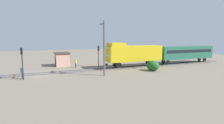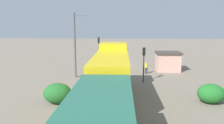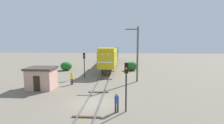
{
  "view_description": "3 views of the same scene",
  "coord_description": "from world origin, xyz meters",
  "views": [
    {
      "loc": [
        29.04,
        -0.22,
        5.52
      ],
      "look_at": [
        0.5,
        12.26,
        1.33
      ],
      "focal_mm": 28.0,
      "sensor_mm": 36.0,
      "label": 1
    },
    {
      "loc": [
        -0.94,
        35.86,
        6.84
      ],
      "look_at": [
        0.18,
        12.39,
        2.61
      ],
      "focal_mm": 35.0,
      "sensor_mm": 36.0,
      "label": 2
    },
    {
      "loc": [
        2.95,
        -16.62,
        6.37
      ],
      "look_at": [
        0.86,
        15.02,
        2.1
      ],
      "focal_mm": 28.0,
      "sensor_mm": 36.0,
      "label": 3
    }
  ],
  "objects": [
    {
      "name": "worker_by_signal",
      "position": [
        -4.2,
        6.66,
        1.0
      ],
      "size": [
        0.38,
        0.38,
        1.7
      ],
      "rotation": [
        0.0,
        0.0,
        2.67
      ],
      "color": "#262B38",
      "rests_on": "ground"
    },
    {
      "name": "ground_plane",
      "position": [
        0.0,
        0.0,
        0.0
      ],
      "size": [
        119.69,
        119.69,
        0.0
      ],
      "primitive_type": "plane",
      "color": "#756B5B"
    },
    {
      "name": "bush_mid",
      "position": [
        4.59,
        18.16,
        0.88
      ],
      "size": [
        2.42,
        1.98,
        1.76
      ],
      "primitive_type": "ellipsoid",
      "color": "#205F26",
      "rests_on": "ground"
    },
    {
      "name": "bush_near",
      "position": [
        -8.6,
        17.51,
        0.85
      ],
      "size": [
        2.33,
        1.91,
        1.69
      ],
      "primitive_type": "ellipsoid",
      "color": "#206926",
      "rests_on": "ground"
    },
    {
      "name": "traffic_signal_mid",
      "position": [
        -3.4,
        11.06,
        2.84
      ],
      "size": [
        0.32,
        0.34,
        4.07
      ],
      "color": "#262628",
      "rests_on": "ground"
    },
    {
      "name": "railway_track",
      "position": [
        0.0,
        0.0,
        0.07
      ],
      "size": [
        2.4,
        79.79,
        0.16
      ],
      "color": "#595960",
      "rests_on": "ground"
    },
    {
      "name": "traffic_signal_near",
      "position": [
        3.2,
        -1.96,
        3.01
      ],
      "size": [
        0.32,
        0.34,
        4.34
      ],
      "color": "#262628",
      "rests_on": "ground"
    },
    {
      "name": "catenary_mast",
      "position": [
        4.94,
        9.04,
        4.29
      ],
      "size": [
        1.94,
        0.28,
        8.09
      ],
      "color": "#595960",
      "rests_on": "ground"
    },
    {
      "name": "worker_near_track",
      "position": [
        2.4,
        -2.12,
        1.0
      ],
      "size": [
        0.38,
        0.38,
        1.7
      ],
      "rotation": [
        0.0,
        0.0,
        4.6
      ],
      "color": "#262B38",
      "rests_on": "ground"
    },
    {
      "name": "relay_hut",
      "position": [
        -7.5,
        4.59,
        1.39
      ],
      "size": [
        3.5,
        2.9,
        2.74
      ],
      "color": "#D19E8C",
      "rests_on": "ground"
    },
    {
      "name": "passenger_car_leading",
      "position": [
        0.0,
        30.3,
        2.52
      ],
      "size": [
        2.84,
        14.0,
        3.66
      ],
      "color": "#26604C",
      "rests_on": "railway_track"
    },
    {
      "name": "locomotive",
      "position": [
        0.0,
        16.96,
        2.77
      ],
      "size": [
        2.9,
        11.6,
        4.6
      ],
      "color": "gold",
      "rests_on": "railway_track"
    }
  ]
}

